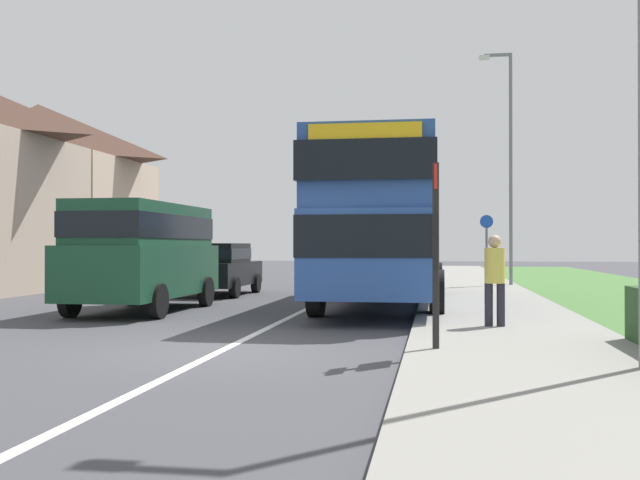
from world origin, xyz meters
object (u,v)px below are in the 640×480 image
double_decker_bus (385,219)px  cycle_route_sign (487,247)px  parked_car_black (217,266)px  street_lamp_mid (508,155)px  parked_van_dark_green (144,248)px  pedestrian_at_stop (495,276)px  bus_stop_sign (436,242)px

double_decker_bus → cycle_route_sign: (2.91, 7.38, -0.71)m
parked_car_black → street_lamp_mid: 11.01m
parked_van_dark_green → parked_car_black: parked_van_dark_green is taller
parked_car_black → pedestrian_at_stop: size_ratio=2.39×
double_decker_bus → cycle_route_sign: 7.96m
parked_car_black → cycle_route_sign: 9.21m
double_decker_bus → bus_stop_sign: 8.28m
pedestrian_at_stop → parked_car_black: bearing=131.4°
pedestrian_at_stop → bus_stop_sign: size_ratio=0.64×
pedestrian_at_stop → cycle_route_sign: 12.71m
bus_stop_sign → cycle_route_sign: bus_stop_sign is taller
street_lamp_mid → cycle_route_sign: bearing=-130.6°
parked_van_dark_green → street_lamp_mid: (8.99, 10.64, 3.25)m
bus_stop_sign → street_lamp_mid: street_lamp_mid is taller
pedestrian_at_stop → street_lamp_mid: (1.49, 13.61, 3.69)m
pedestrian_at_stop → street_lamp_mid: street_lamp_mid is taller
pedestrian_at_stop → bus_stop_sign: (-0.98, -2.86, 0.56)m
bus_stop_sign → pedestrian_at_stop: bearing=71.0°
parked_van_dark_green → parked_car_black: size_ratio=1.27×
parked_van_dark_green → pedestrian_at_stop: (7.50, -2.97, -0.45)m
parked_car_black → double_decker_bus: bearing=-31.1°
double_decker_bus → street_lamp_mid: bearing=65.9°
cycle_route_sign → street_lamp_mid: 3.46m
double_decker_bus → bus_stop_sign: size_ratio=4.09×
bus_stop_sign → parked_van_dark_green: bearing=138.2°
parked_car_black → cycle_route_sign: bearing=27.2°
parked_van_dark_green → cycle_route_sign: bearing=49.8°
double_decker_bus → cycle_route_sign: bearing=68.4°
pedestrian_at_stop → bus_stop_sign: bus_stop_sign is taller
double_decker_bus → pedestrian_at_stop: 5.87m
street_lamp_mid → parked_car_black: bearing=-150.3°
cycle_route_sign → street_lamp_mid: (0.80, 0.93, 3.24)m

